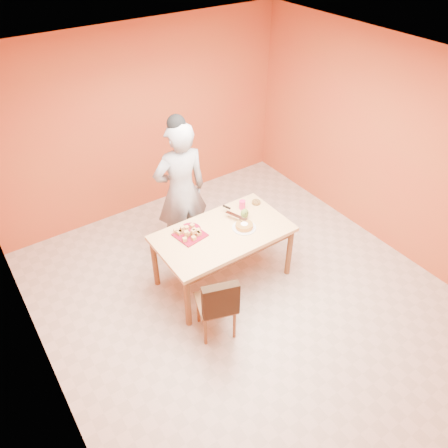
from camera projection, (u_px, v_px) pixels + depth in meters
floor at (245, 298)px, 5.34m from camera, size 5.00×5.00×0.00m
ceiling at (255, 79)px, 3.68m from camera, size 5.00×5.00×0.00m
wall_back at (142, 123)px, 6.13m from camera, size 4.50×0.00×4.50m
wall_left at (26, 302)px, 3.51m from camera, size 0.00×5.00×5.00m
wall_right at (391, 150)px, 5.51m from camera, size 0.00×5.00×5.00m
dining_table at (223, 238)px, 5.20m from camera, size 1.60×0.90×0.76m
dining_chair at (217, 302)px, 4.68m from camera, size 0.52×0.58×0.88m
pastry_pile at (190, 231)px, 5.05m from camera, size 0.28×0.28×0.09m
person at (181, 191)px, 5.49m from camera, size 0.74×0.53×1.90m
pastry_platter at (190, 235)px, 5.09m from camera, size 0.36×0.36×0.02m
red_dinner_plate at (190, 229)px, 5.17m from camera, size 0.31×0.31×0.02m
white_cake_plate at (244, 228)px, 5.20m from camera, size 0.33×0.33×0.01m
sponge_cake at (244, 226)px, 5.18m from camera, size 0.26×0.26×0.05m
cake_server at (236, 216)px, 5.29m from camera, size 0.16×0.30×0.01m
egg_ornament at (245, 213)px, 5.32m from camera, size 0.13×0.11×0.13m
magenta_glass at (242, 205)px, 5.49m from camera, size 0.10×0.10×0.11m
checker_tin at (256, 202)px, 5.59m from camera, size 0.14×0.14×0.03m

